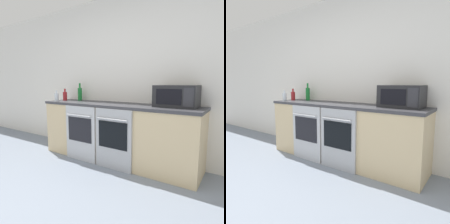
% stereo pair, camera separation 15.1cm
% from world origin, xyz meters
% --- Properties ---
extents(wall_back, '(10.00, 0.06, 2.60)m').
position_xyz_m(wall_back, '(0.00, 2.25, 1.30)').
color(wall_back, silver).
rests_on(wall_back, ground_plane).
extents(counter_back, '(2.55, 0.63, 0.90)m').
position_xyz_m(counter_back, '(0.00, 1.91, 0.45)').
color(counter_back, '#D1B789').
rests_on(counter_back, ground_plane).
extents(oven_left, '(0.58, 0.06, 0.86)m').
position_xyz_m(oven_left, '(-0.46, 1.60, 0.44)').
color(oven_left, '#B7BABF').
rests_on(oven_left, ground_plane).
extents(oven_right, '(0.58, 0.06, 0.86)m').
position_xyz_m(oven_right, '(0.15, 1.60, 0.44)').
color(oven_right, '#A8AAAF').
rests_on(oven_right, ground_plane).
extents(microwave, '(0.53, 0.38, 0.28)m').
position_xyz_m(microwave, '(0.88, 2.00, 1.04)').
color(microwave, '#232326').
rests_on(microwave, counter_back).
extents(bottle_clear, '(0.07, 0.07, 0.19)m').
position_xyz_m(bottle_clear, '(-1.13, 1.74, 0.97)').
color(bottle_clear, silver).
rests_on(bottle_clear, counter_back).
extents(bottle_green, '(0.08, 0.08, 0.31)m').
position_xyz_m(bottle_green, '(-0.89, 2.08, 1.02)').
color(bottle_green, '#19722D').
rests_on(bottle_green, counter_back).
extents(bottle_red, '(0.07, 0.07, 0.21)m').
position_xyz_m(bottle_red, '(-1.10, 1.91, 0.98)').
color(bottle_red, maroon).
rests_on(bottle_red, counter_back).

